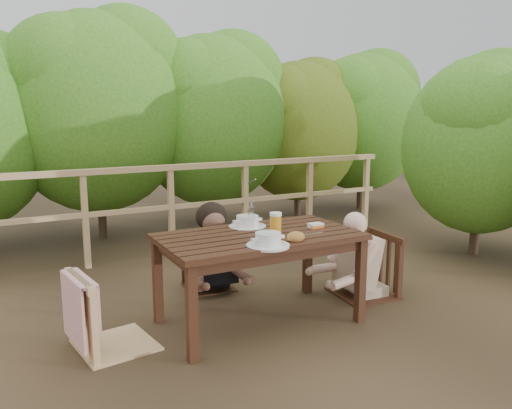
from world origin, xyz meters
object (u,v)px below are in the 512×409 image
table (259,279)px  soup_near (268,240)px  chair_far (208,242)px  bottle (251,216)px  diner_right (368,226)px  tumbler (293,234)px  beer_glass (276,224)px  bread_roll (296,237)px  butter_tub (316,226)px  soup_far (247,222)px  woman (207,221)px  chair_right (365,238)px  chair_left (112,275)px

table → soup_near: size_ratio=4.93×
chair_far → bottle: 0.78m
diner_right → bottle: (-1.08, 0.10, 0.18)m
soup_near → tumbler: 0.29m
beer_glass → bottle: 0.25m
chair_far → bottle: bearing=-77.2°
bread_roll → butter_tub: (0.35, 0.27, -0.02)m
beer_glass → butter_tub: 0.37m
bottle → soup_far: bearing=83.3°
table → woman: bearing=93.0°
diner_right → tumbler: diner_right is taller
bread_roll → butter_tub: bread_roll is taller
table → soup_far: bearing=81.7°
soup_far → bread_roll: size_ratio=2.15×
soup_near → bread_roll: (0.22, 0.00, -0.01)m
soup_far → diner_right: bearing=-9.6°
bottle → butter_tub: size_ratio=2.00×
soup_near → beer_glass: size_ratio=1.74×
beer_glass → woman: bearing=99.7°
chair_far → chair_right: chair_right is taller
woman → tumbler: woman is taller
chair_far → beer_glass: bearing=-73.6°
bottle → diner_right: bearing=-5.5°
soup_far → bread_roll: (0.09, -0.56, -0.01)m
woman → bread_roll: size_ratio=8.99×
chair_left → beer_glass: (1.17, -0.15, 0.25)m
table → beer_glass: 0.44m
chair_left → bottle: (1.09, 0.08, 0.28)m
soup_far → chair_far: bearing=98.0°
tumbler → woman: bearing=101.5°
diner_right → chair_right: bearing=95.5°
soup_far → tumbler: soup_far is taller
table → soup_far: (0.04, 0.26, 0.39)m
soup_far → bottle: bearing=-96.7°
chair_right → soup_far: 1.08m
soup_near → bread_roll: bearing=0.4°
chair_far → chair_right: 1.38m
chair_left → diner_right: bearing=-98.4°
chair_far → butter_tub: chair_far is taller
soup_far → bottle: size_ratio=1.31×
bread_roll → chair_far: bearing=98.4°
table → chair_far: size_ratio=1.72×
bread_roll → tumbler: bread_roll is taller
chair_right → diner_right: bearing=95.5°
table → diner_right: (1.11, 0.08, 0.27)m
beer_glass → diner_right: bearing=7.3°
chair_far → butter_tub: bearing=-53.3°
butter_tub → soup_far: bearing=146.1°
chair_left → tumbler: (1.23, -0.29, 0.20)m
chair_right → beer_glass: chair_right is taller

